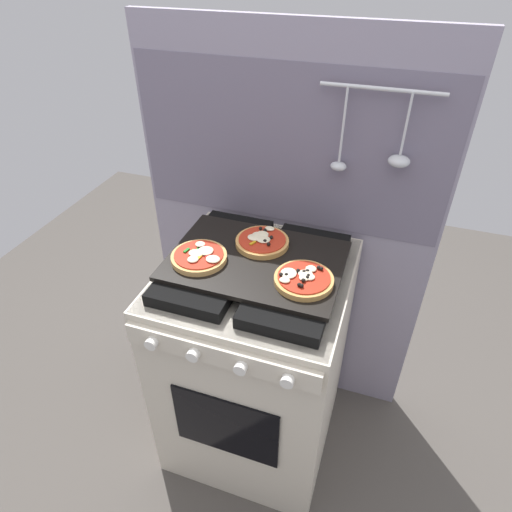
{
  "coord_description": "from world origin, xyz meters",
  "views": [
    {
      "loc": [
        0.36,
        -1.05,
        1.74
      ],
      "look_at": [
        0.0,
        0.0,
        0.93
      ],
      "focal_mm": 30.97,
      "sensor_mm": 36.0,
      "label": 1
    }
  ],
  "objects_px": {
    "pizza_right": "(303,279)",
    "pizza_center": "(262,241)",
    "pizza_left": "(200,256)",
    "baking_tray": "(256,261)",
    "stove": "(256,358)"
  },
  "relations": [
    {
      "from": "baking_tray",
      "to": "pizza_center",
      "type": "height_order",
      "value": "pizza_center"
    },
    {
      "from": "pizza_center",
      "to": "stove",
      "type": "bearing_deg",
      "value": -85.15
    },
    {
      "from": "pizza_left",
      "to": "pizza_center",
      "type": "xyz_separation_m",
      "value": [
        0.16,
        0.14,
        -0.0
      ]
    },
    {
      "from": "pizza_left",
      "to": "pizza_center",
      "type": "distance_m",
      "value": 0.21
    },
    {
      "from": "baking_tray",
      "to": "pizza_right",
      "type": "height_order",
      "value": "pizza_right"
    },
    {
      "from": "pizza_right",
      "to": "pizza_center",
      "type": "distance_m",
      "value": 0.23
    },
    {
      "from": "stove",
      "to": "baking_tray",
      "type": "relative_size",
      "value": 1.67
    },
    {
      "from": "stove",
      "to": "pizza_center",
      "type": "bearing_deg",
      "value": 94.85
    },
    {
      "from": "baking_tray",
      "to": "pizza_center",
      "type": "distance_m",
      "value": 0.08
    },
    {
      "from": "pizza_right",
      "to": "pizza_center",
      "type": "xyz_separation_m",
      "value": [
        -0.17,
        0.15,
        0.0
      ]
    },
    {
      "from": "pizza_center",
      "to": "pizza_left",
      "type": "bearing_deg",
      "value": -137.65
    },
    {
      "from": "pizza_left",
      "to": "baking_tray",
      "type": "bearing_deg",
      "value": 20.62
    },
    {
      "from": "baking_tray",
      "to": "pizza_center",
      "type": "xyz_separation_m",
      "value": [
        -0.01,
        0.08,
        0.02
      ]
    },
    {
      "from": "stove",
      "to": "pizza_center",
      "type": "height_order",
      "value": "pizza_center"
    },
    {
      "from": "stove",
      "to": "baking_tray",
      "type": "height_order",
      "value": "baking_tray"
    }
  ]
}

